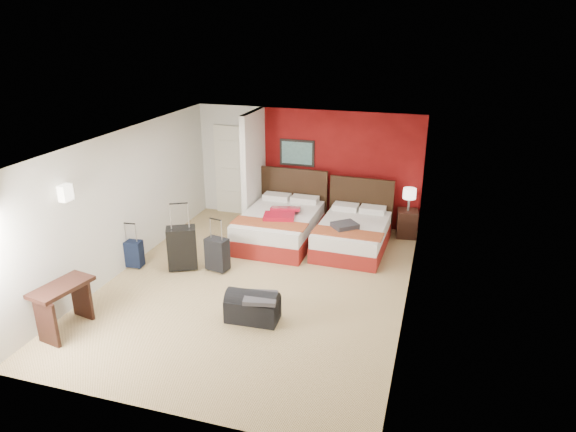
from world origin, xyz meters
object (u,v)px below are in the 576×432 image
at_px(red_suitcase_open, 282,213).
at_px(suitcase_black, 182,249).
at_px(nightstand, 407,223).
at_px(suitcase_charcoal, 217,255).
at_px(table_lamp, 409,200).
at_px(duffel_bag, 253,308).
at_px(bed_left, 279,227).
at_px(bed_right, 352,236).
at_px(desk, 65,308).
at_px(suitcase_navy, 133,255).

distance_m(red_suitcase_open, suitcase_black, 2.14).
xyz_separation_m(nightstand, suitcase_charcoal, (-3.13, -2.60, 0.01)).
relative_size(table_lamp, duffel_bag, 0.60).
height_order(bed_left, bed_right, bed_left).
height_order(suitcase_charcoal, desk, desk).
bearing_deg(suitcase_black, table_lamp, 8.96).
distance_m(bed_right, suitcase_charcoal, 2.70).
height_order(bed_left, suitcase_charcoal, bed_left).
xyz_separation_m(suitcase_charcoal, duffel_bag, (1.19, -1.38, -0.09)).
distance_m(bed_right, suitcase_black, 3.29).
bearing_deg(nightstand, duffel_bag, -123.11).
xyz_separation_m(suitcase_black, desk, (-0.68, -2.29, -0.02)).
xyz_separation_m(nightstand, table_lamp, (0.00, 0.00, 0.52)).
xyz_separation_m(table_lamp, duffel_bag, (-1.94, -3.98, -0.61)).
xyz_separation_m(suitcase_charcoal, desk, (-1.31, -2.42, 0.07)).
height_order(bed_left, suitcase_navy, bed_left).
relative_size(nightstand, duffel_bag, 0.73).
bearing_deg(nightstand, suitcase_charcoal, -147.39).
relative_size(table_lamp, suitcase_black, 0.61).
bearing_deg(desk, red_suitcase_open, 72.49).
height_order(bed_right, table_lamp, table_lamp).
bearing_deg(duffel_bag, red_suitcase_open, 95.79).
bearing_deg(suitcase_charcoal, table_lamp, 51.57).
distance_m(table_lamp, suitcase_charcoal, 4.11).
relative_size(suitcase_black, suitcase_charcoal, 1.32).
height_order(suitcase_black, suitcase_navy, suitcase_black).
xyz_separation_m(bed_left, table_lamp, (2.47, 1.03, 0.51)).
relative_size(bed_left, suitcase_black, 2.63).
bearing_deg(suitcase_black, bed_left, 25.82).
bearing_deg(bed_left, nightstand, 23.19).
height_order(red_suitcase_open, desk, desk).
relative_size(suitcase_charcoal, duffel_bag, 0.75).
bearing_deg(suitcase_navy, desk, -89.81).
height_order(nightstand, suitcase_charcoal, suitcase_charcoal).
xyz_separation_m(red_suitcase_open, suitcase_charcoal, (-0.76, -1.48, -0.37)).
bearing_deg(bed_right, suitcase_charcoal, -141.27).
distance_m(red_suitcase_open, suitcase_charcoal, 1.70).
distance_m(suitcase_charcoal, desk, 2.75).
distance_m(suitcase_black, desk, 2.39).
bearing_deg(bed_left, suitcase_navy, -138.49).
height_order(red_suitcase_open, table_lamp, table_lamp).
bearing_deg(bed_right, suitcase_navy, -150.39).
bearing_deg(table_lamp, desk, -131.50).
height_order(nightstand, table_lamp, table_lamp).
bearing_deg(suitcase_navy, nightstand, 26.25).
relative_size(bed_right, suitcase_navy, 3.77).
xyz_separation_m(red_suitcase_open, suitcase_navy, (-2.30, -1.80, -0.42)).
distance_m(bed_left, suitcase_navy, 2.91).
bearing_deg(suitcase_black, suitcase_charcoal, -15.57).
relative_size(table_lamp, suitcase_navy, 0.98).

